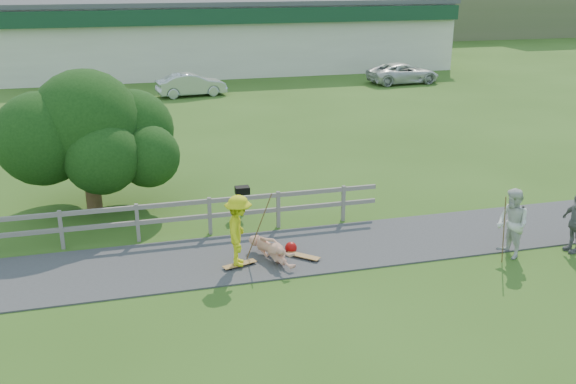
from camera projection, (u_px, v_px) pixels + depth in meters
name	position (u px, v px, depth m)	size (l,w,h in m)	color
ground	(311.00, 276.00, 15.79)	(260.00, 260.00, 0.00)	#2F5016
path	(295.00, 251.00, 17.15)	(34.00, 3.00, 0.04)	#353537
fence	(114.00, 219.00, 17.44)	(15.05, 0.10, 1.10)	#69645C
strip_mall	(227.00, 34.00, 47.80)	(32.50, 10.75, 5.10)	beige
skater_rider	(239.00, 234.00, 15.95)	(1.18, 0.68, 1.83)	#C1C212
skater_fallen	(272.00, 250.00, 16.51)	(1.75, 0.42, 0.64)	tan
spectator_a	(512.00, 224.00, 16.59)	(0.90, 0.70, 1.85)	silver
spectator_b	(576.00, 223.00, 16.93)	(0.95, 0.40, 1.63)	slate
car_silver	(191.00, 85.00, 37.97)	(1.42, 4.08, 1.34)	#B0B3B8
car_white	(403.00, 73.00, 42.22)	(2.20, 4.76, 1.32)	silver
tree	(89.00, 153.00, 19.67)	(5.33, 5.33, 3.64)	black
bbq	(243.00, 201.00, 19.56)	(0.43, 0.32, 0.92)	black
longboard_rider	(240.00, 266.00, 16.24)	(0.88, 0.22, 0.10)	brown
longboard_fallen	(303.00, 257.00, 16.70)	(0.92, 0.23, 0.10)	brown
helmet	(291.00, 248.00, 17.03)	(0.32, 0.32, 0.32)	#A00908
pole_rider	(259.00, 225.00, 16.45)	(0.03, 0.03, 1.90)	brown
pole_spec_left	(504.00, 230.00, 16.24)	(0.03, 0.03, 1.81)	brown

